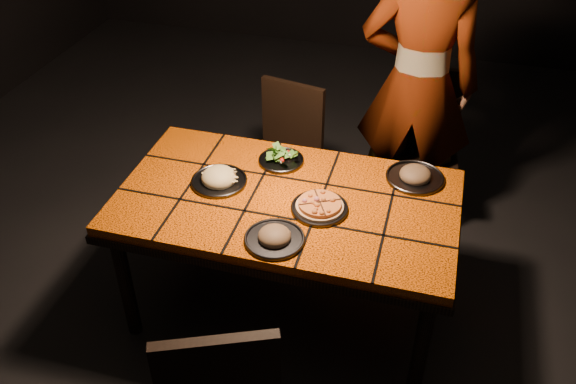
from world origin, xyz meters
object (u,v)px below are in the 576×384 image
(chair_far_right, at_px, (423,136))
(plate_pizza, at_px, (320,207))
(dining_table, at_px, (287,210))
(chair_far_left, at_px, (285,146))
(diner, at_px, (418,85))
(plate_pasta, at_px, (219,179))

(chair_far_right, distance_m, plate_pizza, 1.21)
(dining_table, relative_size, chair_far_left, 1.83)
(chair_far_left, xyz_separation_m, diner, (0.72, 0.18, 0.42))
(chair_far_right, relative_size, plate_pasta, 3.43)
(chair_far_right, height_order, plate_pizza, chair_far_right)
(plate_pizza, distance_m, plate_pasta, 0.53)
(plate_pizza, xyz_separation_m, plate_pasta, (-0.52, 0.08, 0.01))
(diner, bearing_deg, chair_far_left, 14.36)
(diner, relative_size, plate_pasta, 6.77)
(chair_far_left, relative_size, plate_pasta, 3.24)
(chair_far_right, distance_m, plate_pasta, 1.41)
(plate_pasta, bearing_deg, plate_pizza, -8.28)
(chair_far_left, bearing_deg, chair_far_right, 31.66)
(plate_pasta, bearing_deg, dining_table, -4.29)
(diner, distance_m, plate_pasta, 1.27)
(chair_far_right, distance_m, diner, 0.41)
(chair_far_left, relative_size, plate_pizza, 2.97)
(dining_table, height_order, plate_pizza, plate_pizza)
(diner, bearing_deg, plate_pasta, 48.57)
(dining_table, xyz_separation_m, plate_pizza, (0.17, -0.05, 0.10))
(chair_far_left, bearing_deg, plate_pizza, -52.93)
(dining_table, height_order, diner, diner)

